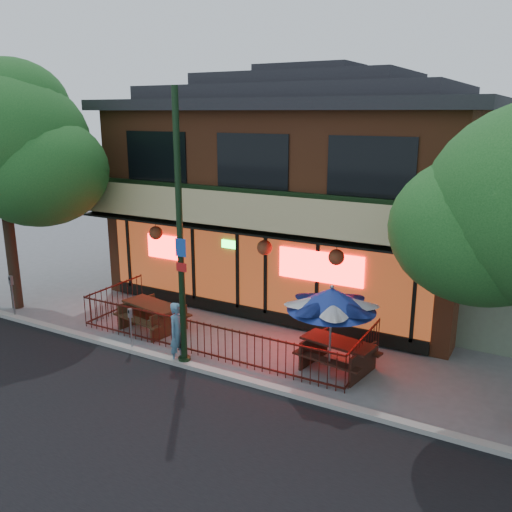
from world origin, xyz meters
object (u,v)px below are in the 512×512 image
at_px(picnic_table_left, 153,312).
at_px(patio_umbrella, 332,299).
at_px(parking_meter_near, 131,322).
at_px(street_tree_left, 1,136).
at_px(pedestrian, 178,333).
at_px(street_light, 180,248).
at_px(parking_meter_far, 12,290).
at_px(picnic_table_right, 338,351).

bearing_deg(picnic_table_left, patio_umbrella, -3.36).
distance_m(picnic_table_left, parking_meter_near, 1.58).
height_order(street_tree_left, pedestrian, street_tree_left).
xyz_separation_m(street_light, pedestrian, (-0.22, 0.05, -2.33)).
bearing_deg(street_light, pedestrian, 166.51).
bearing_deg(parking_meter_near, patio_umbrella, 11.87).
relative_size(parking_meter_near, parking_meter_far, 0.87).
xyz_separation_m(street_tree_left, picnic_table_left, (5.20, 0.66, -5.13)).
bearing_deg(patio_umbrella, parking_meter_near, -168.13).
relative_size(street_light, picnic_table_left, 3.23).
bearing_deg(pedestrian, picnic_table_left, 59.57).
xyz_separation_m(parking_meter_near, parking_meter_far, (-4.95, 0.03, 0.13)).
height_order(street_tree_left, patio_umbrella, street_tree_left).
bearing_deg(street_light, parking_meter_near, -179.12).
distance_m(street_light, street_tree_left, 7.91).
bearing_deg(picnic_table_right, pedestrian, -156.98).
bearing_deg(pedestrian, street_light, -99.52).
height_order(picnic_table_left, pedestrian, pedestrian).
relative_size(street_tree_left, picnic_table_right, 3.94).
xyz_separation_m(picnic_table_left, patio_umbrella, (5.85, -0.34, 1.54)).
distance_m(street_tree_left, parking_meter_far, 4.83).
bearing_deg(picnic_table_right, parking_meter_far, -170.81).
bearing_deg(picnic_table_left, parking_meter_far, -162.13).
bearing_deg(parking_meter_far, picnic_table_right, 9.19).
bearing_deg(patio_umbrella, pedestrian, -164.62).
height_order(picnic_table_right, parking_meter_near, parking_meter_near).
height_order(parking_meter_near, parking_meter_far, parking_meter_far).
bearing_deg(parking_meter_near, picnic_table_right, 17.57).
distance_m(patio_umbrella, parking_meter_far, 10.45).
bearing_deg(parking_meter_near, pedestrian, 2.95).
xyz_separation_m(street_light, picnic_table_left, (-2.26, 1.45, -2.61)).
height_order(street_light, street_tree_left, street_tree_left).
xyz_separation_m(street_tree_left, parking_meter_far, (0.73, -0.79, -4.71)).
distance_m(street_light, picnic_table_left, 3.74).
bearing_deg(pedestrian, picnic_table_right, -63.01).
distance_m(picnic_table_left, pedestrian, 2.48).
height_order(picnic_table_right, pedestrian, pedestrian).
relative_size(patio_umbrella, pedestrian, 1.49).
bearing_deg(pedestrian, parking_meter_far, 94.42).
bearing_deg(parking_meter_far, street_tree_left, 132.69).
height_order(pedestrian, parking_meter_near, pedestrian).
distance_m(street_light, parking_meter_near, 2.92).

